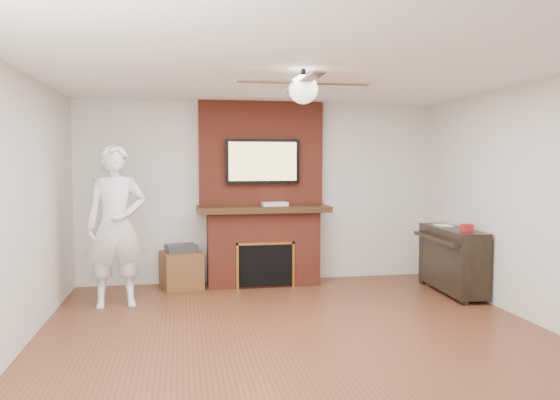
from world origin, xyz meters
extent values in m
cube|color=#502817|center=(0.00, 0.00, -0.09)|extent=(5.36, 5.86, 0.18)
cube|color=white|center=(0.00, 0.00, 2.59)|extent=(5.36, 5.86, 0.18)
cube|color=beige|center=(0.00, 2.84, 1.25)|extent=(5.36, 0.18, 2.50)
cube|color=beige|center=(0.00, -2.84, 1.25)|extent=(5.36, 0.18, 2.50)
cube|color=beige|center=(2.59, 0.00, 1.25)|extent=(0.18, 5.86, 2.50)
cube|color=maroon|center=(0.00, 2.50, 0.50)|extent=(1.50, 0.50, 1.00)
cube|color=black|center=(0.00, 2.47, 1.04)|extent=(1.78, 0.64, 0.08)
cube|color=maroon|center=(0.00, 2.65, 1.79)|extent=(1.70, 0.20, 1.42)
cube|color=black|center=(0.00, 2.25, 0.31)|extent=(0.70, 0.06, 0.55)
cube|color=#BF8C2D|center=(0.00, 2.24, 0.60)|extent=(0.78, 0.02, 0.03)
cube|color=#BF8C2D|center=(-0.38, 2.24, 0.31)|extent=(0.03, 0.02, 0.61)
cube|color=#BF8C2D|center=(0.38, 2.24, 0.31)|extent=(0.03, 0.02, 0.61)
cube|color=black|center=(0.00, 2.50, 1.68)|extent=(1.00, 0.07, 0.60)
cube|color=tan|center=(0.00, 2.47, 1.68)|extent=(0.92, 0.01, 0.52)
cylinder|color=black|center=(0.00, 0.00, 2.43)|extent=(0.04, 0.04, 0.14)
sphere|color=white|center=(0.00, 0.00, 2.32)|extent=(0.26, 0.26, 0.26)
cube|color=black|center=(0.33, 0.00, 2.38)|extent=(0.55, 0.11, 0.01)
cube|color=black|center=(0.00, 0.33, 2.38)|extent=(0.11, 0.55, 0.01)
cube|color=black|center=(-0.33, 0.00, 2.38)|extent=(0.55, 0.11, 0.01)
cube|color=black|center=(0.00, -0.33, 2.38)|extent=(0.11, 0.55, 0.01)
imported|color=silver|center=(-1.84, 1.67, 0.94)|extent=(0.74, 0.55, 1.88)
cube|color=#563318|center=(-1.10, 2.48, 0.24)|extent=(0.60, 0.60, 0.48)
cube|color=#2C2D2F|center=(-1.10, 2.48, 0.53)|extent=(0.45, 0.39, 0.10)
cube|color=black|center=(2.30, 1.56, 0.44)|extent=(0.43, 1.29, 0.78)
cube|color=black|center=(2.17, 0.99, 0.34)|extent=(0.06, 0.10, 0.69)
cube|color=black|center=(2.17, 2.13, 0.34)|extent=(0.06, 0.10, 0.69)
cube|color=black|center=(2.09, 1.56, 0.71)|extent=(0.19, 1.18, 0.05)
cube|color=silver|center=(2.30, 1.81, 0.84)|extent=(0.18, 0.25, 0.01)
cube|color=#A9141D|center=(2.30, 1.22, 0.88)|extent=(0.12, 0.12, 0.09)
cube|color=silver|center=(0.16, 2.45, 1.10)|extent=(0.35, 0.21, 0.05)
cylinder|color=#BA6215|center=(-0.13, 2.34, 0.06)|extent=(0.07, 0.07, 0.12)
cylinder|color=#2D7233|center=(0.06, 2.36, 0.04)|extent=(0.07, 0.07, 0.09)
cylinder|color=beige|center=(0.13, 2.37, 0.05)|extent=(0.08, 0.08, 0.09)
cylinder|color=#343D9E|center=(0.15, 2.38, 0.04)|extent=(0.05, 0.05, 0.07)
camera|label=1|loc=(-1.08, -4.81, 1.67)|focal=35.00mm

